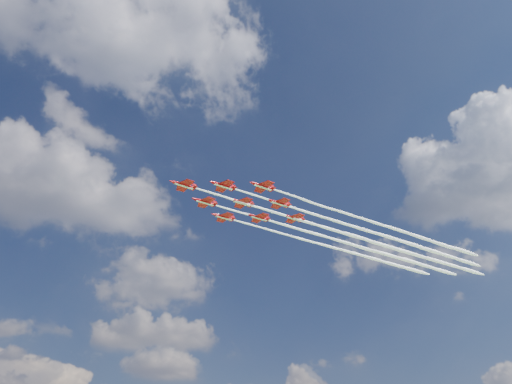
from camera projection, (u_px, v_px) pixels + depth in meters
jet_lead at (329, 229)px, 186.22m from camera, size 122.29×30.74×2.35m
jet_row2_port at (362, 229)px, 186.56m from camera, size 122.29×30.74×2.35m
jet_row2_starb at (340, 241)px, 195.95m from camera, size 122.29×30.74×2.35m
jet_row3_port at (395, 229)px, 186.91m from camera, size 122.29×30.74×2.35m
jet_row3_centre at (371, 241)px, 196.30m from camera, size 122.29×30.74×2.35m
jet_row3_starb at (349, 252)px, 205.69m from camera, size 122.29×30.74×2.35m
jet_row4_port at (403, 242)px, 196.64m from camera, size 122.29×30.74×2.35m
jet_row4_starb at (380, 253)px, 206.03m from camera, size 122.29×30.74×2.35m
jet_tail at (410, 253)px, 206.38m from camera, size 122.29×30.74×2.35m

